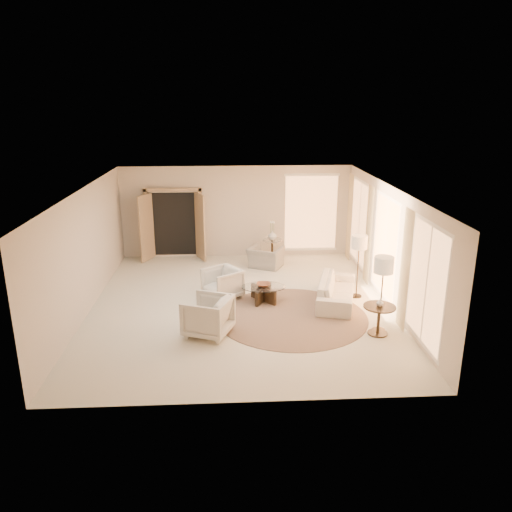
{
  "coord_description": "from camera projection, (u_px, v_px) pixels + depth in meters",
  "views": [
    {
      "loc": [
        -0.24,
        -11.0,
        4.69
      ],
      "look_at": [
        0.4,
        0.4,
        1.1
      ],
      "focal_mm": 35.0,
      "sensor_mm": 36.0,
      "label": 1
    }
  ],
  "objects": [
    {
      "name": "area_rug",
      "position": [
        292.0,
        316.0,
        11.27
      ],
      "size": [
        4.26,
        4.26,
        0.01
      ],
      "primitive_type": "cylinder",
      "rotation": [
        0.0,
        0.0,
        -0.29
      ],
      "color": "#463126",
      "rests_on": "room"
    },
    {
      "name": "floor_lamp_near",
      "position": [
        359.0,
        245.0,
        12.03
      ],
      "size": [
        0.38,
        0.38,
        1.57
      ],
      "rotation": [
        0.0,
        0.0,
        0.35
      ],
      "color": "black",
      "rests_on": "room"
    },
    {
      "name": "windows_right",
      "position": [
        385.0,
        248.0,
        11.77
      ],
      "size": [
        0.1,
        6.4,
        2.4
      ],
      "primitive_type": null,
      "color": "#FFAC66",
      "rests_on": "room"
    },
    {
      "name": "sofa",
      "position": [
        337.0,
        291.0,
        11.99
      ],
      "size": [
        1.33,
        2.18,
        0.6
      ],
      "primitive_type": "imported",
      "rotation": [
        0.0,
        0.0,
        1.29
      ],
      "color": "beige",
      "rests_on": "room"
    },
    {
      "name": "window_back_corner",
      "position": [
        311.0,
        213.0,
        15.38
      ],
      "size": [
        1.7,
        0.1,
        2.4
      ],
      "primitive_type": null,
      "color": "#FFAC66",
      "rests_on": "room"
    },
    {
      "name": "accent_chair",
      "position": [
        266.0,
        254.0,
        14.48
      ],
      "size": [
        1.1,
        0.95,
        0.81
      ],
      "primitive_type": "imported",
      "rotation": [
        0.0,
        0.0,
        2.69
      ],
      "color": "gray",
      "rests_on": "room"
    },
    {
      "name": "room",
      "position": [
        240.0,
        249.0,
        11.48
      ],
      "size": [
        7.04,
        8.04,
        2.83
      ],
      "color": "beige",
      "rests_on": "ground"
    },
    {
      "name": "curtains_right",
      "position": [
        373.0,
        239.0,
        12.64
      ],
      "size": [
        0.06,
        5.2,
        2.6
      ],
      "primitive_type": null,
      "color": "tan",
      "rests_on": "room"
    },
    {
      "name": "bowl",
      "position": [
        263.0,
        285.0,
        11.99
      ],
      "size": [
        0.36,
        0.36,
        0.08
      ],
      "primitive_type": "imported",
      "rotation": [
        0.0,
        0.0,
        -0.05
      ],
      "color": "brown",
      "rests_on": "coffee_table"
    },
    {
      "name": "side_vase",
      "position": [
        272.0,
        235.0,
        14.95
      ],
      "size": [
        0.35,
        0.35,
        0.28
      ],
      "primitive_type": "imported",
      "rotation": [
        0.0,
        0.0,
        0.43
      ],
      "color": "silver",
      "rests_on": "side_table"
    },
    {
      "name": "armchair_right",
      "position": [
        208.0,
        314.0,
        10.3
      ],
      "size": [
        1.09,
        1.12,
        0.91
      ],
      "primitive_type": "imported",
      "rotation": [
        0.0,
        0.0,
        -1.95
      ],
      "color": "beige",
      "rests_on": "room"
    },
    {
      "name": "armchair_left",
      "position": [
        222.0,
        282.0,
        12.25
      ],
      "size": [
        1.06,
        1.08,
        0.82
      ],
      "primitive_type": "imported",
      "rotation": [
        0.0,
        0.0,
        -0.98
      ],
      "color": "beige",
      "rests_on": "room"
    },
    {
      "name": "french_doors",
      "position": [
        174.0,
        225.0,
        15.11
      ],
      "size": [
        1.95,
        0.66,
        2.16
      ],
      "color": "tan",
      "rests_on": "room"
    },
    {
      "name": "floor_lamp_far",
      "position": [
        384.0,
        268.0,
        10.17
      ],
      "size": [
        0.4,
        0.4,
        1.65
      ],
      "rotation": [
        0.0,
        0.0,
        0.29
      ],
      "color": "black",
      "rests_on": "room"
    },
    {
      "name": "coffee_table",
      "position": [
        263.0,
        292.0,
        12.04
      ],
      "size": [
        1.18,
        1.18,
        0.39
      ],
      "rotation": [
        0.0,
        0.0,
        0.11
      ],
      "color": "black",
      "rests_on": "room"
    },
    {
      "name": "end_table",
      "position": [
        379.0,
        315.0,
        10.32
      ],
      "size": [
        0.67,
        0.67,
        0.63
      ],
      "rotation": [
        0.0,
        0.0,
        -0.08
      ],
      "color": "black",
      "rests_on": "room"
    },
    {
      "name": "side_table",
      "position": [
        272.0,
        248.0,
        15.07
      ],
      "size": [
        0.57,
        0.57,
        0.67
      ],
      "rotation": [
        0.0,
        0.0,
        0.08
      ],
      "color": "black",
      "rests_on": "room"
    },
    {
      "name": "end_vase",
      "position": [
        380.0,
        303.0,
        10.23
      ],
      "size": [
        0.19,
        0.19,
        0.16
      ],
      "primitive_type": "imported",
      "rotation": [
        0.0,
        0.0,
        -0.39
      ],
      "color": "silver",
      "rests_on": "end_table"
    }
  ]
}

